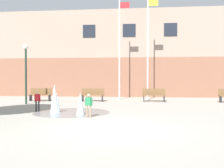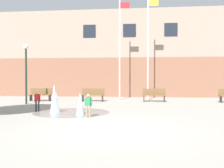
# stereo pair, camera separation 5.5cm
# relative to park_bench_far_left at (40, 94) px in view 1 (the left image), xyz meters

# --- Properties ---
(ground_plane) EXTENTS (100.00, 100.00, 0.00)m
(ground_plane) POSITION_rel_park_bench_far_left_xyz_m (6.19, -9.68, -0.48)
(ground_plane) COLOR #9E998E
(library_building) EXTENTS (36.00, 6.05, 7.64)m
(library_building) POSITION_rel_park_bench_far_left_xyz_m (6.19, 7.52, 3.34)
(library_building) COLOR brown
(library_building) RESTS_ON ground
(splash_fountain) EXTENTS (3.68, 3.68, 1.37)m
(splash_fountain) POSITION_rel_park_bench_far_left_xyz_m (3.53, -6.15, 0.00)
(splash_fountain) COLOR gray
(splash_fountain) RESTS_ON ground
(park_bench_far_left) EXTENTS (1.60, 0.44, 0.91)m
(park_bench_far_left) POSITION_rel_park_bench_far_left_xyz_m (0.00, 0.00, 0.00)
(park_bench_far_left) COLOR #28282D
(park_bench_far_left) RESTS_ON ground
(park_bench_left_of_flagpoles) EXTENTS (1.60, 0.44, 0.91)m
(park_bench_left_of_flagpoles) POSITION_rel_park_bench_far_left_xyz_m (3.80, 0.09, 0.00)
(park_bench_left_of_flagpoles) COLOR #28282D
(park_bench_left_of_flagpoles) RESTS_ON ground
(park_bench_under_left_flagpole) EXTENTS (1.60, 0.44, 0.91)m
(park_bench_under_left_flagpole) POSITION_rel_park_bench_far_left_xyz_m (8.08, 0.26, 0.00)
(park_bench_under_left_flagpole) COLOR #28282D
(park_bench_under_left_flagpole) RESTS_ON ground
(child_with_pink_shirt) EXTENTS (0.31, 0.13, 0.99)m
(child_with_pink_shirt) POSITION_rel_park_bench_far_left_xyz_m (2.08, -5.71, 0.10)
(child_with_pink_shirt) COLOR #28282D
(child_with_pink_shirt) RESTS_ON ground
(child_in_fountain) EXTENTS (0.31, 0.16, 0.99)m
(child_in_fountain) POSITION_rel_park_bench_far_left_xyz_m (4.98, -7.37, 0.10)
(child_in_fountain) COLOR #89755B
(child_in_fountain) RESTS_ON ground
(flagpole_left) EXTENTS (0.80, 0.10, 7.71)m
(flagpole_left) POSITION_rel_park_bench_far_left_xyz_m (5.61, 1.51, 3.62)
(flagpole_left) COLOR silver
(flagpole_left) RESTS_ON ground
(flagpole_right) EXTENTS (0.80, 0.10, 7.83)m
(flagpole_right) POSITION_rel_park_bench_far_left_xyz_m (7.71, 1.51, 3.68)
(flagpole_right) COLOR silver
(flagpole_right) RESTS_ON ground
(lamp_post_left_lane) EXTENTS (0.32, 0.32, 3.81)m
(lamp_post_left_lane) POSITION_rel_park_bench_far_left_xyz_m (-0.08, -2.20, 2.01)
(lamp_post_left_lane) COLOR #192D23
(lamp_post_left_lane) RESTS_ON ground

